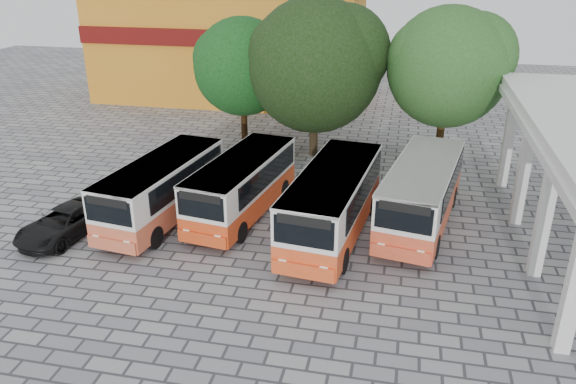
% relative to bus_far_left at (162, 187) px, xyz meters
% --- Properties ---
extents(ground, '(90.00, 90.00, 0.00)m').
position_rel_bus_far_left_xyz_m(ground, '(7.20, -3.29, -1.55)').
color(ground, slate).
rests_on(ground, ground).
extents(shophouse_block, '(20.40, 10.40, 8.30)m').
position_rel_bus_far_left_xyz_m(shophouse_block, '(-3.80, 22.70, 2.61)').
color(shophouse_block, '#C47617').
rests_on(shophouse_block, ground).
extents(bus_far_left, '(3.25, 7.70, 2.68)m').
position_rel_bus_far_left_xyz_m(bus_far_left, '(0.00, 0.00, 0.00)').
color(bus_far_left, '#CE5B39').
rests_on(bus_far_left, ground).
extents(bus_centre_left, '(3.34, 7.64, 2.65)m').
position_rel_bus_far_left_xyz_m(bus_centre_left, '(3.25, 1.11, -0.02)').
color(bus_centre_left, red).
rests_on(bus_centre_left, ground).
extents(bus_centre_right, '(3.35, 8.25, 2.89)m').
position_rel_bus_far_left_xyz_m(bus_centre_right, '(7.42, -0.13, 0.12)').
color(bus_centre_right, '#DE481A').
rests_on(bus_centre_right, ground).
extents(bus_far_right, '(3.75, 8.15, 2.81)m').
position_rel_bus_far_left_xyz_m(bus_far_right, '(10.94, 1.64, 0.07)').
color(bus_far_right, '#D94B28').
rests_on(bus_far_right, ground).
extents(tree_left, '(5.93, 5.65, 7.54)m').
position_rel_bus_far_left_xyz_m(tree_left, '(0.67, 10.67, 3.35)').
color(tree_left, black).
rests_on(tree_left, ground).
extents(tree_middle, '(7.67, 7.30, 8.80)m').
position_rel_bus_far_left_xyz_m(tree_middle, '(5.09, 9.65, 3.84)').
color(tree_middle, '#312416').
rests_on(tree_middle, ground).
extents(tree_right, '(6.57, 6.26, 8.46)m').
position_rel_bus_far_left_xyz_m(tree_right, '(12.04, 9.66, 3.98)').
color(tree_right, '#442E14').
rests_on(tree_right, ground).
extents(parked_car, '(2.85, 4.71, 1.22)m').
position_rel_bus_far_left_xyz_m(parked_car, '(-3.37, -2.31, -0.94)').
color(parked_car, black).
rests_on(parked_car, ground).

